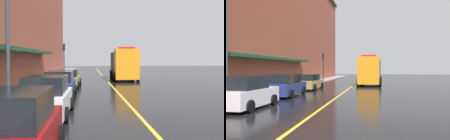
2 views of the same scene
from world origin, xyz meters
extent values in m
plane|color=black|center=(0.00, 25.00, 0.00)|extent=(112.00, 112.00, 0.00)
cube|color=gray|center=(-6.20, 25.00, 0.07)|extent=(2.40, 70.00, 0.15)
cube|color=gold|center=(0.00, 25.00, 0.00)|extent=(0.16, 70.00, 0.01)
cube|color=brown|center=(-12.11, 24.00, 8.90)|extent=(9.42, 64.00, 17.81)
cube|color=#19472D|center=(-6.85, 16.00, 3.10)|extent=(1.20, 22.40, 0.24)
cube|color=silver|center=(-4.02, 7.08, 0.62)|extent=(1.97, 4.28, 0.88)
cube|color=black|center=(-4.03, 6.87, 1.42)|extent=(1.73, 2.37, 0.72)
cylinder|color=black|center=(-4.92, 8.42, 0.32)|extent=(0.24, 0.65, 0.64)
cylinder|color=black|center=(-3.05, 8.37, 0.32)|extent=(0.24, 0.65, 0.64)
cylinder|color=black|center=(-3.13, 5.75, 0.32)|extent=(0.24, 0.65, 0.64)
cube|color=navy|center=(-4.01, 13.09, 0.60)|extent=(1.83, 4.63, 0.85)
cube|color=black|center=(-4.01, 12.86, 1.37)|extent=(1.63, 2.56, 0.69)
cylinder|color=black|center=(-4.89, 14.53, 0.32)|extent=(0.23, 0.64, 0.64)
cylinder|color=black|center=(-3.09, 14.51, 0.32)|extent=(0.23, 0.64, 0.64)
cylinder|color=black|center=(-4.93, 11.67, 0.32)|extent=(0.23, 0.64, 0.64)
cylinder|color=black|center=(-3.13, 11.65, 0.32)|extent=(0.23, 0.64, 0.64)
cube|color=#A5844C|center=(-3.89, 19.31, 0.55)|extent=(2.01, 4.44, 0.75)
cube|color=black|center=(-3.90, 19.09, 1.24)|extent=(1.75, 2.47, 0.62)
cylinder|color=black|center=(-4.78, 20.70, 0.32)|extent=(0.24, 0.65, 0.64)
cylinder|color=black|center=(-2.91, 20.63, 0.32)|extent=(0.24, 0.65, 0.64)
cylinder|color=black|center=(-4.88, 17.99, 0.32)|extent=(0.24, 0.65, 0.64)
cylinder|color=black|center=(-3.01, 17.92, 0.32)|extent=(0.24, 0.65, 0.64)
cube|color=orange|center=(1.97, 24.10, 1.90)|extent=(2.56, 2.66, 3.20)
cube|color=#3F3F42|center=(2.11, 28.89, 1.77)|extent=(2.67, 6.35, 2.94)
cube|color=red|center=(1.97, 24.10, 3.62)|extent=(1.76, 0.65, 0.24)
cylinder|color=black|center=(3.23, 24.15, 0.50)|extent=(0.33, 1.01, 1.00)
cylinder|color=black|center=(0.72, 24.23, 0.50)|extent=(0.33, 1.01, 1.00)
cylinder|color=black|center=(3.35, 28.07, 0.50)|extent=(0.33, 1.01, 1.00)
cylinder|color=black|center=(0.83, 28.15, 0.50)|extent=(0.33, 1.01, 1.00)
cylinder|color=black|center=(3.42, 30.61, 0.50)|extent=(0.33, 1.01, 1.00)
cylinder|color=black|center=(0.91, 30.68, 0.50)|extent=(0.33, 1.01, 1.00)
cylinder|color=#4C4C51|center=(-5.35, 13.14, 0.68)|extent=(0.07, 0.07, 1.05)
cube|color=black|center=(-5.35, 13.14, 1.34)|extent=(0.14, 0.18, 0.28)
cylinder|color=#4C4C51|center=(-5.35, 19.88, 0.68)|extent=(0.07, 0.07, 1.05)
cube|color=black|center=(-5.35, 19.88, 1.34)|extent=(0.14, 0.18, 0.28)
cylinder|color=#33383D|center=(-5.95, 8.17, 3.40)|extent=(0.18, 0.18, 6.50)
cylinder|color=#232326|center=(-5.30, 32.32, 1.85)|extent=(0.14, 0.14, 3.40)
cube|color=black|center=(-5.30, 32.32, 4.00)|extent=(0.28, 0.36, 0.90)
sphere|color=red|center=(-5.14, 32.32, 4.30)|extent=(0.16, 0.16, 0.16)
sphere|color=gold|center=(-5.14, 32.32, 4.00)|extent=(0.16, 0.16, 0.16)
sphere|color=green|center=(-5.14, 32.32, 3.70)|extent=(0.16, 0.16, 0.16)
camera|label=1|loc=(-2.31, -5.09, 2.55)|focal=44.23mm
camera|label=2|loc=(3.01, -5.62, 2.20)|focal=40.28mm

